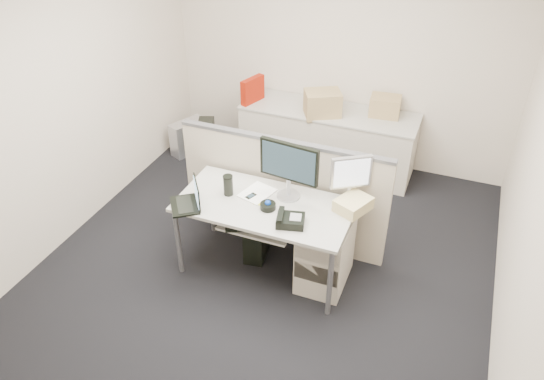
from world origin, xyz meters
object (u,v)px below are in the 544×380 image
at_px(desk, 265,210).
at_px(laptop, 184,195).
at_px(monitor_main, 289,171).
at_px(desk_phone, 291,221).

height_order(desk, laptop, laptop).
xyz_separation_m(monitor_main, laptop, (-0.77, -0.46, -0.15)).
distance_m(desk, monitor_main, 0.41).
relative_size(desk, monitor_main, 2.83).
relative_size(desk, laptop, 4.92).
xyz_separation_m(desk, monitor_main, (0.15, 0.18, 0.33)).
bearing_deg(desk, laptop, -155.70).
bearing_deg(desk, desk_phone, -30.96).
bearing_deg(laptop, monitor_main, 85.05).
bearing_deg(laptop, desk, 78.50).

